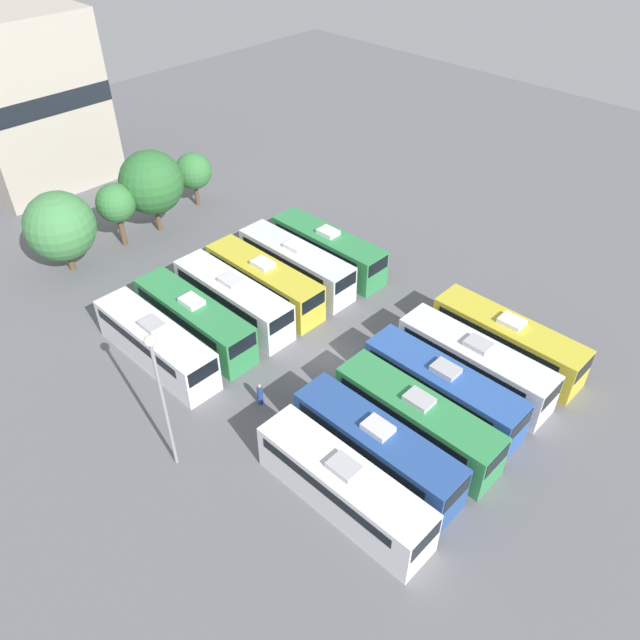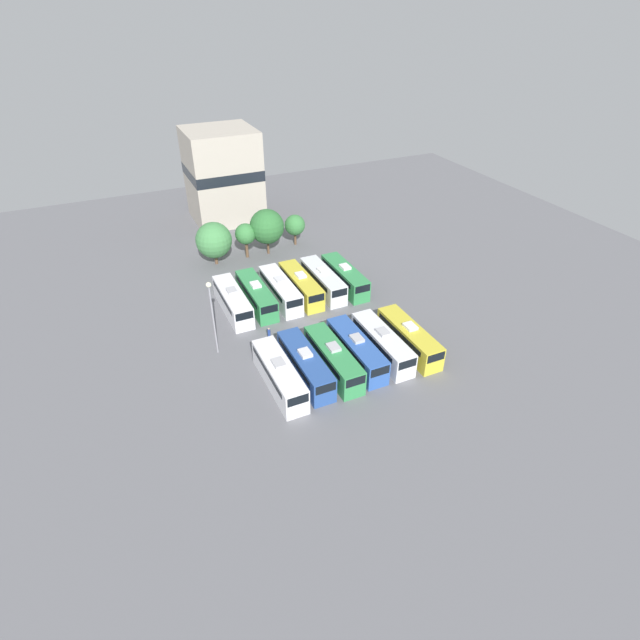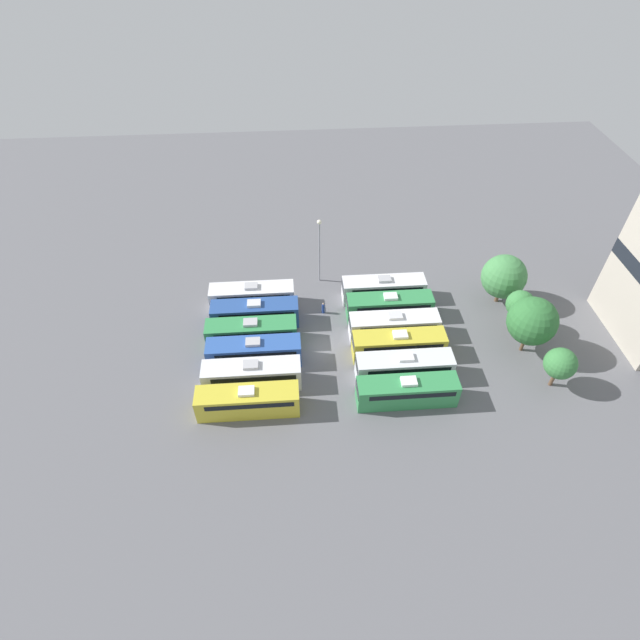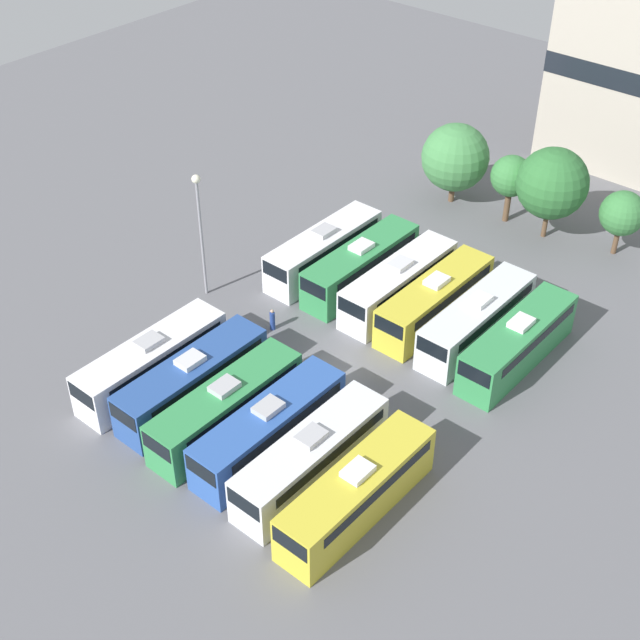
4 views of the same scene
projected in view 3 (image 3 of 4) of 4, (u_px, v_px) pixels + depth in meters
The scene contains 19 objects.
ground_plane at pixel (324, 348), 58.27m from camera, with size 122.25×122.25×0.00m, color slate.
bus_0 at pixel (252, 296), 62.48m from camera, with size 2.61×10.49×3.37m.
bus_1 at pixel (255, 313), 60.20m from camera, with size 2.61×10.49×3.37m.
bus_2 at pixel (252, 332), 57.86m from camera, with size 2.61×10.49×3.37m.
bus_3 at pixel (254, 351), 55.65m from camera, with size 2.61×10.49×3.37m.
bus_4 at pixel (252, 374), 53.27m from camera, with size 2.61×10.49×3.37m.
bus_5 at pixel (248, 401), 50.77m from camera, with size 2.61×10.49×3.37m.
bus_6 at pixel (384, 288), 63.48m from camera, with size 2.61×10.49×3.37m.
bus_7 at pixel (390, 306), 61.11m from camera, with size 2.61×10.49×3.37m.
bus_8 at pixel (394, 325), 58.65m from camera, with size 2.61×10.49×3.37m.
bus_9 at pixel (399, 344), 56.46m from camera, with size 2.61×10.49×3.37m.
bus_10 at pixel (404, 367), 54.06m from camera, with size 2.61×10.49×3.37m.
bus_11 at pixel (407, 391), 51.67m from camera, with size 2.61×10.49×3.37m.
worker_person at pixel (323, 308), 62.15m from camera, with size 0.36×0.36×1.60m.
light_pole at pixel (319, 242), 62.98m from camera, with size 0.60×0.60×9.44m.
tree_0 at pixel (504, 277), 61.52m from camera, with size 5.49×5.49×6.74m.
tree_1 at pixel (520, 304), 57.90m from camera, with size 3.27×3.27×5.62m.
tree_2 at pixel (532, 321), 54.88m from camera, with size 5.47×5.47×7.38m.
tree_3 at pixel (560, 364), 51.99m from camera, with size 3.38×3.38×5.16m.
Camera 3 is at (39.56, -3.32, 42.79)m, focal length 28.00 mm.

